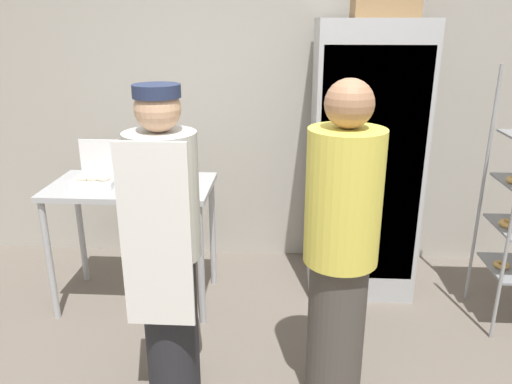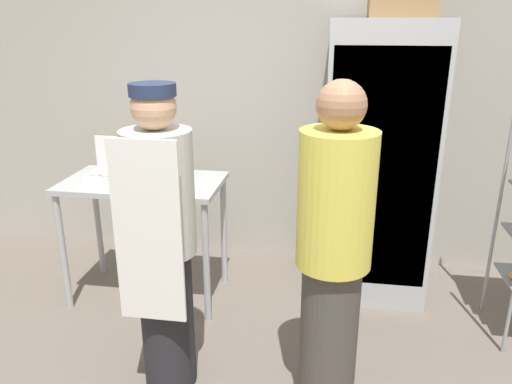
% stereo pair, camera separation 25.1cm
% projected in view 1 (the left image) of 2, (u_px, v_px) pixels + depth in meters
% --- Properties ---
extents(back_wall, '(6.40, 0.12, 2.78)m').
position_uv_depth(back_wall, '(276.00, 90.00, 3.94)').
color(back_wall, '#ADA89E').
rests_on(back_wall, ground_plane).
extents(refrigerator, '(0.73, 0.72, 1.93)m').
position_uv_depth(refrigerator, '(363.00, 160.00, 3.59)').
color(refrigerator, '#ADAFB5').
rests_on(refrigerator, ground_plane).
extents(prep_counter, '(1.08, 0.60, 0.88)m').
position_uv_depth(prep_counter, '(132.00, 200.00, 3.37)').
color(prep_counter, '#ADAFB5').
rests_on(prep_counter, ground_plane).
extents(donut_box, '(0.28, 0.24, 0.28)m').
position_uv_depth(donut_box, '(96.00, 178.00, 3.31)').
color(donut_box, white).
rests_on(donut_box, prep_counter).
extents(blender_pitcher, '(0.14, 0.14, 0.24)m').
position_uv_depth(blender_pitcher, '(170.00, 164.00, 3.40)').
color(blender_pitcher, black).
rests_on(blender_pitcher, prep_counter).
extents(cardboard_storage_box, '(0.43, 0.32, 0.23)m').
position_uv_depth(cardboard_storage_box, '(385.00, 0.00, 3.28)').
color(cardboard_storage_box, '#937047').
rests_on(cardboard_storage_box, refrigerator).
extents(person_baker, '(0.35, 0.37, 1.64)m').
position_uv_depth(person_baker, '(166.00, 245.00, 2.48)').
color(person_baker, '#232328').
rests_on(person_baker, ground_plane).
extents(person_customer, '(0.36, 0.36, 1.68)m').
position_uv_depth(person_customer, '(340.00, 252.00, 2.40)').
color(person_customer, '#47423D').
rests_on(person_customer, ground_plane).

